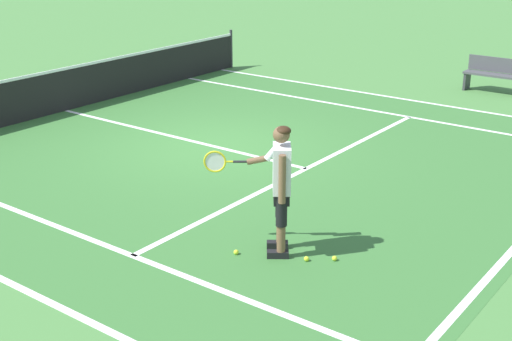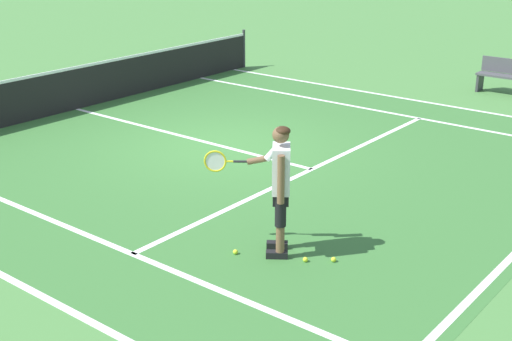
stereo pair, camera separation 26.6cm
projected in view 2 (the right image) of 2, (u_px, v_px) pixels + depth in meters
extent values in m
plane|color=#477F3D|center=(221.00, 146.00, 13.33)|extent=(80.00, 80.00, 0.00)
cube|color=#387033|center=(255.00, 155.00, 12.86)|extent=(10.98, 10.67, 0.00)
cube|color=white|center=(312.00, 169.00, 12.12)|extent=(8.23, 0.10, 0.01)
cube|color=white|center=(179.00, 135.00, 13.99)|extent=(0.10, 6.40, 0.01)
cube|color=white|center=(71.00, 228.00, 9.83)|extent=(0.10, 10.27, 0.01)
cube|color=white|center=(368.00, 109.00, 15.88)|extent=(0.10, 10.27, 0.01)
cube|color=white|center=(397.00, 97.00, 16.89)|extent=(0.10, 10.27, 0.01)
cylinder|color=#333338|center=(244.00, 49.00, 20.05)|extent=(0.08, 0.08, 1.07)
cube|color=black|center=(75.00, 89.00, 15.71)|extent=(11.84, 0.02, 0.91)
cube|color=white|center=(73.00, 68.00, 15.54)|extent=(11.84, 0.03, 0.06)
cube|color=black|center=(277.00, 255.00, 8.99)|extent=(0.25, 0.29, 0.09)
cube|color=black|center=(277.00, 245.00, 9.25)|extent=(0.25, 0.29, 0.09)
cylinder|color=brown|center=(280.00, 239.00, 8.91)|extent=(0.11, 0.11, 0.36)
cylinder|color=black|center=(281.00, 211.00, 8.78)|extent=(0.14, 0.14, 0.41)
cylinder|color=brown|center=(280.00, 229.00, 9.17)|extent=(0.11, 0.11, 0.36)
cylinder|color=black|center=(281.00, 202.00, 9.04)|extent=(0.14, 0.14, 0.41)
cube|color=black|center=(281.00, 194.00, 8.85)|extent=(0.39, 0.36, 0.20)
cube|color=white|center=(281.00, 169.00, 8.74)|extent=(0.44, 0.40, 0.60)
cylinder|color=brown|center=(281.00, 180.00, 8.53)|extent=(0.09, 0.09, 0.62)
cylinder|color=white|center=(274.00, 151.00, 8.94)|extent=(0.23, 0.26, 0.29)
cylinder|color=brown|center=(258.00, 160.00, 9.03)|extent=(0.24, 0.28, 0.14)
sphere|color=brown|center=(281.00, 135.00, 8.58)|extent=(0.21, 0.21, 0.21)
ellipsoid|color=#382314|center=(282.00, 131.00, 8.57)|extent=(0.28, 0.28, 0.12)
cylinder|color=#232326|center=(241.00, 162.00, 9.06)|extent=(0.14, 0.18, 0.03)
cylinder|color=yellow|center=(229.00, 161.00, 9.07)|extent=(0.08, 0.09, 0.02)
torus|color=yellow|center=(215.00, 161.00, 9.08)|extent=(0.20, 0.25, 0.30)
cylinder|color=silver|center=(215.00, 161.00, 9.08)|extent=(0.15, 0.20, 0.25)
sphere|color=#CCE02D|center=(235.00, 252.00, 9.09)|extent=(0.07, 0.07, 0.07)
sphere|color=#CCE02D|center=(305.00, 260.00, 8.89)|extent=(0.07, 0.07, 0.07)
sphere|color=#CCE02D|center=(334.00, 259.00, 8.89)|extent=(0.07, 0.07, 0.07)
cube|color=#47474C|center=(506.00, 76.00, 17.00)|extent=(0.40, 1.40, 0.05)
cube|color=#47474C|center=(510.00, 66.00, 17.05)|extent=(0.04, 1.40, 0.36)
cube|color=#38383D|center=(480.00, 82.00, 17.45)|extent=(0.36, 0.06, 0.42)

